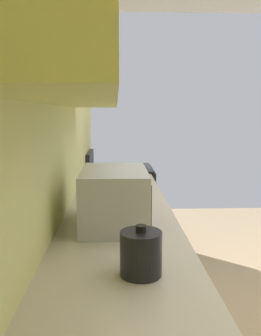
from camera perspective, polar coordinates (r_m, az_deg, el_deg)
name	(u,v)px	position (r m, az deg, el deg)	size (l,w,h in m)	color
wall_back	(50,149)	(1.93, -13.01, 2.98)	(4.39, 0.12, 2.59)	#E0DB84
counter_run	(119,332)	(1.84, -1.85, -25.12)	(3.54, 0.64, 0.91)	#EAE07E
upper_cabinets	(80,21)	(1.58, -8.21, 22.62)	(2.12, 0.30, 0.67)	#E7E47A
oven_range	(121,210)	(3.75, -1.61, -6.80)	(0.64, 0.69, 1.09)	black
microwave	(115,197)	(1.82, -2.57, -4.76)	(0.52, 0.34, 0.29)	#B7BABF
bowl	(128,188)	(2.60, -0.35, -3.32)	(0.18, 0.18, 0.04)	#4C8CBF
kettle	(141,253)	(1.29, 1.70, -13.62)	(0.21, 0.15, 0.18)	black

